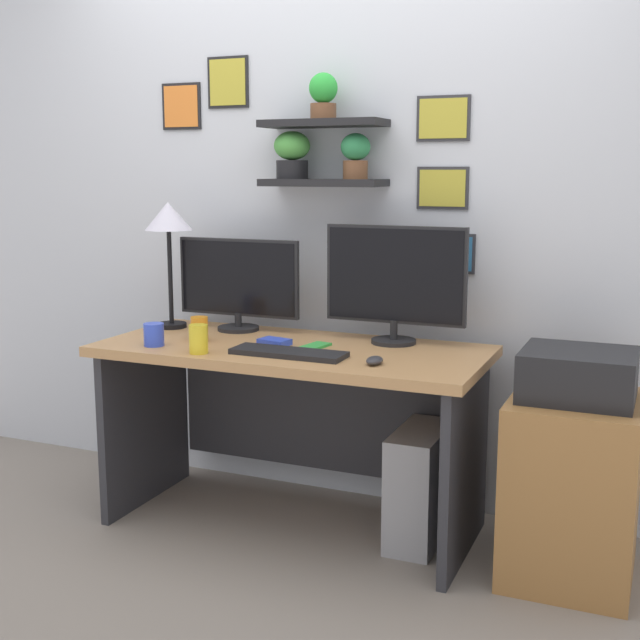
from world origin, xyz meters
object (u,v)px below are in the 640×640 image
object	(u,v)px
desk	(298,395)
monitor_left	(238,282)
desk_lamp	(169,225)
water_cup	(198,339)
printer	(578,375)
pen_cup	(199,329)
computer_tower_right	(420,485)
keyboard	(289,353)
scissors_tray	(274,342)
drawer_cabinet	(572,488)
coffee_mug	(154,335)
computer_mouse	(375,360)
monitor_right	(395,281)
cell_phone	(315,346)

from	to	relation	value
desk	monitor_left	bearing A→B (deg)	155.09
desk_lamp	water_cup	bearing A→B (deg)	-46.70
monitor_left	printer	bearing A→B (deg)	-8.75
pen_cup	computer_tower_right	size ratio (longest dim) A/B	0.22
keyboard	computer_tower_right	xyz separation A→B (m)	(0.46, 0.22, -0.53)
monitor_left	desk	bearing A→B (deg)	-24.91
keyboard	computer_tower_right	distance (m)	0.74
scissors_tray	printer	xyz separation A→B (m)	(1.16, 0.00, -0.02)
printer	drawer_cabinet	bearing A→B (deg)	-90.00
desk	coffee_mug	distance (m)	0.62
monitor_left	water_cup	size ratio (longest dim) A/B	5.13
computer_tower_right	computer_mouse	bearing A→B (deg)	-114.96
monitor_left	water_cup	world-z (taller)	monitor_left
keyboard	computer_tower_right	size ratio (longest dim) A/B	0.98
scissors_tray	monitor_right	bearing A→B (deg)	27.66
computer_tower_right	monitor_left	bearing A→B (deg)	170.04
desk	drawer_cabinet	xyz separation A→B (m)	(1.09, -0.06, -0.21)
computer_tower_right	drawer_cabinet	bearing A→B (deg)	-6.90
cell_phone	drawer_cabinet	world-z (taller)	cell_phone
computer_tower_right	coffee_mug	bearing A→B (deg)	-165.01
pen_cup	printer	world-z (taller)	pen_cup
cell_phone	scissors_tray	xyz separation A→B (m)	(-0.17, -0.02, 0.01)
scissors_tray	pen_cup	bearing A→B (deg)	-170.40
monitor_left	water_cup	distance (m)	0.51
computer_mouse	desk	bearing A→B (deg)	150.87
desk_lamp	scissors_tray	distance (m)	0.75
desk	drawer_cabinet	size ratio (longest dim) A/B	2.34
computer_mouse	computer_tower_right	bearing A→B (deg)	65.04
drawer_cabinet	computer_tower_right	bearing A→B (deg)	173.10
desk	keyboard	distance (m)	0.31
cell_phone	water_cup	bearing A→B (deg)	-133.31
printer	monitor_left	bearing A→B (deg)	171.25
keyboard	coffee_mug	bearing A→B (deg)	-174.90
monitor_left	printer	xyz separation A→B (m)	(1.44, -0.22, -0.22)
water_cup	computer_tower_right	bearing A→B (deg)	22.24
monitor_left	drawer_cabinet	xyz separation A→B (m)	(1.44, -0.22, -0.63)
printer	coffee_mug	bearing A→B (deg)	-172.71
pen_cup	water_cup	world-z (taller)	water_cup
monitor_left	monitor_right	xyz separation A→B (m)	(0.71, 0.00, 0.04)
desk	water_cup	distance (m)	0.49
computer_mouse	coffee_mug	distance (m)	0.91
computer_mouse	water_cup	distance (m)	0.68
desk	monitor_left	xyz separation A→B (m)	(-0.35, 0.16, 0.42)
desk	computer_tower_right	distance (m)	0.60
monitor_left	computer_mouse	distance (m)	0.88
keyboard	pen_cup	world-z (taller)	pen_cup
cell_phone	water_cup	distance (m)	0.46
drawer_cabinet	computer_tower_right	xyz separation A→B (m)	(-0.57, 0.07, -0.10)
printer	water_cup	bearing A→B (deg)	-169.49
keyboard	water_cup	xyz separation A→B (m)	(-0.33, -0.10, 0.05)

